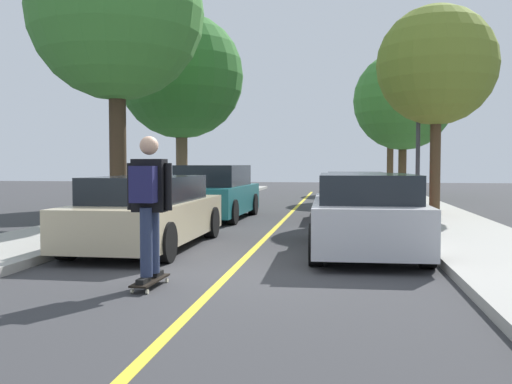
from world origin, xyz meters
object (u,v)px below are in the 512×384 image
Objects in this scene: street_tree_right_near at (403,101)px; skateboarder at (149,199)px; parked_car_left_near at (214,193)px; fire_hydrant at (153,203)px; streetlamp at (419,98)px; street_tree_left_near at (181,77)px; parked_car_right_nearest at (365,214)px; skateboard at (150,281)px; parked_car_left_nearest at (148,212)px; parked_car_right_near at (355,196)px; street_tree_right_nearest at (437,66)px; street_tree_left_nearest at (116,13)px; street_tree_right_far at (391,108)px.

street_tree_right_near is 19.54m from skateboarder.
skateboarder is at bearing -82.65° from parked_car_left_near.
skateboarder reaches higher than fire_hydrant.
street_tree_left_near is at bearing 156.58° from streetlamp.
parked_car_right_nearest reaches higher than skateboard.
parked_car_right_nearest is at bearing -55.32° from parked_car_left_near.
parked_car_right_near is at bearing 58.19° from parked_car_left_nearest.
skateboard is at bearing -106.01° from parked_car_right_near.
parked_car_right_near is 9.93m from street_tree_right_near.
streetlamp is at bearing 166.03° from street_tree_right_nearest.
skateboarder is (1.15, -3.33, 0.46)m from parked_car_left_nearest.
street_tree_left_nearest is (-2.21, 4.12, 4.73)m from parked_car_left_nearest.
skateboard is at bearing -65.61° from street_tree_left_nearest.
parked_car_right_near is at bearing -103.80° from street_tree_right_near.
parked_car_left_nearest is 9.74m from street_tree_right_nearest.
street_tree_right_near is (8.33, 11.18, -1.16)m from street_tree_left_nearest.
street_tree_left_near reaches higher than street_tree_right_near.
parked_car_right_nearest is at bearing -108.24° from street_tree_right_nearest.
street_tree_left_nearest is 13.99m from street_tree_right_near.
parked_car_left_nearest is at bearing -132.61° from street_tree_right_nearest.
streetlamp reaches higher than parked_car_left_near.
skateboarder reaches higher than skateboard.
parked_car_left_nearest is at bearing -105.91° from street_tree_right_far.
street_tree_right_far is 25.65m from skateboard.
street_tree_right_nearest reaches higher than skateboarder.
street_tree_left_nearest is 1.10× the size of street_tree_left_near.
street_tree_left_nearest is 1.29× the size of street_tree_right_nearest.
skateboard is at bearing -82.62° from parked_car_left_near.
skateboarder reaches higher than parked_car_left_nearest.
skateboarder is at bearing -105.96° from parked_car_right_near.
skateboard is at bearing 87.37° from skateboarder.
skateboard is at bearing -130.29° from parked_car_right_nearest.
streetlamp is (1.75, 6.82, 2.72)m from parked_car_right_nearest.
fire_hydrant is at bearing -166.11° from street_tree_right_nearest.
streetlamp reaches higher than fire_hydrant.
street_tree_right_near is 19.69m from skateboard.
street_tree_left_nearest is at bearing -115.65° from street_tree_right_far.
parked_car_right_nearest is 0.74× the size of street_tree_right_nearest.
skateboard is (-4.51, -10.07, -3.31)m from streetlamp.
parked_car_right_near is 4.26m from street_tree_right_nearest.
parked_car_right_nearest is 5.08× the size of skateboard.
parked_car_right_near is at bearing 74.04° from skateboarder.
parked_car_left_near is 17.42m from street_tree_right_far.
parked_car_left_near is (0.00, 5.60, 0.08)m from parked_car_left_nearest.
street_tree_right_far is at bearing 74.09° from parked_car_left_nearest.
street_tree_right_nearest is at bearing -22.93° from street_tree_left_near.
parked_car_right_nearest is 6.36m from parked_car_right_near.
streetlamp is (5.66, 1.17, 2.67)m from parked_car_left_near.
parked_car_left_nearest is 5.00m from fire_hydrant.
street_tree_right_far is at bearing 68.91° from parked_car_left_near.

